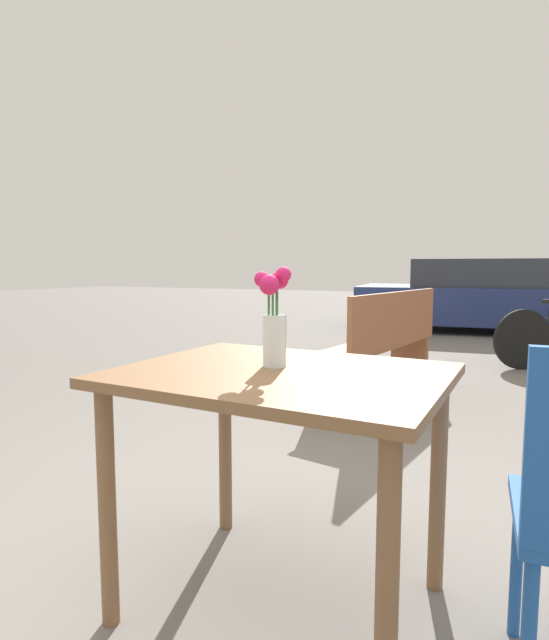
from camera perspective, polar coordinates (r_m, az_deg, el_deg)
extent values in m
plane|color=slate|center=(1.76, 0.79, -29.68)|extent=(40.00, 40.00, 0.00)
cube|color=brown|center=(1.46, 0.84, -6.31)|extent=(0.96, 0.77, 0.03)
cylinder|color=brown|center=(1.58, -18.57, -19.65)|extent=(0.05, 0.05, 0.70)
cylinder|color=brown|center=(1.21, 12.73, -28.14)|extent=(0.05, 0.05, 0.70)
cylinder|color=brown|center=(2.01, -5.66, -13.70)|extent=(0.05, 0.05, 0.70)
cylinder|color=brown|center=(1.74, 18.19, -17.28)|extent=(0.05, 0.05, 0.70)
cylinder|color=silver|center=(1.50, 0.00, -2.39)|extent=(0.07, 0.07, 0.16)
cylinder|color=silver|center=(1.50, 0.00, -3.57)|extent=(0.06, 0.06, 0.09)
cylinder|color=#337038|center=(1.49, 0.30, -0.19)|extent=(0.01, 0.01, 0.25)
sphere|color=#D11E60|center=(1.47, 1.04, 5.22)|extent=(0.05, 0.05, 0.05)
cylinder|color=#337038|center=(1.51, 0.24, -0.50)|extent=(0.01, 0.01, 0.23)
sphere|color=#D11E60|center=(1.52, 0.59, 4.58)|extent=(0.05, 0.05, 0.05)
cylinder|color=#337038|center=(1.50, -0.66, -0.43)|extent=(0.01, 0.01, 0.24)
sphere|color=#D11E60|center=(1.49, -1.46, 4.69)|extent=(0.05, 0.05, 0.05)
cylinder|color=#337038|center=(1.48, -0.20, -0.87)|extent=(0.01, 0.01, 0.22)
sphere|color=#D11E60|center=(1.45, -0.52, 4.05)|extent=(0.06, 0.06, 0.06)
cylinder|color=#1E519E|center=(1.68, 25.94, -23.73)|extent=(0.03, 0.03, 0.42)
cube|color=brown|center=(3.93, 11.58, -2.73)|extent=(0.63, 1.61, 0.02)
cube|color=brown|center=(3.85, 13.83, 0.18)|extent=(0.32, 1.55, 0.40)
cube|color=brown|center=(3.34, 6.43, -8.14)|extent=(0.33, 0.12, 0.43)
cube|color=brown|center=(4.63, 15.14, -4.32)|extent=(0.33, 0.12, 0.43)
cylinder|color=black|center=(5.63, 26.47, -2.00)|extent=(0.54, 0.35, 0.61)
cube|color=navy|center=(8.87, 22.38, 1.68)|extent=(4.00, 2.18, 0.58)
cube|color=#2D333D|center=(8.85, 22.51, 4.99)|extent=(2.27, 1.86, 0.44)
cylinder|color=black|center=(8.04, 14.17, 0.61)|extent=(0.62, 0.24, 0.60)
cylinder|color=black|center=(9.74, 15.06, 1.49)|extent=(0.62, 0.24, 0.60)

